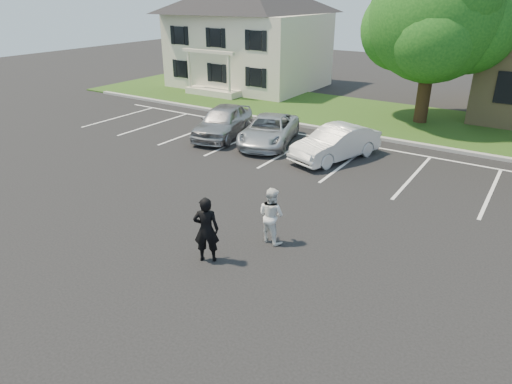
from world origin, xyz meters
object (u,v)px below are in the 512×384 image
man_black_suit (206,230)px  car_white_sedan (336,143)px  house (249,33)px  man_white_shirt (271,215)px  car_silver_minivan (269,130)px  tree (437,19)px  car_silver_west (223,121)px

man_black_suit → car_white_sedan: size_ratio=0.43×
house → man_white_shirt: bearing=-54.6°
man_white_shirt → car_silver_minivan: bearing=-47.6°
man_black_suit → car_white_sedan: 9.39m
house → man_black_suit: size_ratio=5.56×
man_black_suit → car_silver_minivan: 10.48m
tree → man_white_shirt: size_ratio=5.26×
man_black_suit → car_silver_minivan: (-4.01, 9.67, -0.28)m
tree → car_silver_west: (-7.62, -8.06, -4.57)m
car_silver_west → man_black_suit: bearing=-69.8°
man_black_suit → car_silver_minivan: bearing=-98.5°
house → man_white_shirt: 23.89m
car_silver_west → car_white_sedan: size_ratio=1.06×
tree → car_white_sedan: tree is taller
man_white_shirt → car_white_sedan: bearing=-69.3°
house → car_silver_west: (6.33, -11.73, -3.05)m
man_black_suit → man_white_shirt: 2.03m
car_white_sedan → tree: bearing=97.5°
car_silver_minivan → car_white_sedan: size_ratio=1.09×
man_white_shirt → car_white_sedan: 7.69m
tree → car_white_sedan: 9.45m
man_white_shirt → car_white_sedan: man_white_shirt is taller
house → car_silver_west: size_ratio=2.25×
car_silver_west → tree: bearing=32.1°
car_silver_minivan → car_white_sedan: 3.55m
car_white_sedan → car_silver_minivan: bearing=-166.1°
house → man_white_shirt: size_ratio=6.16×
tree → man_black_suit: tree is taller
man_white_shirt → car_silver_west: (-7.41, 7.58, -0.06)m
tree → man_white_shirt: 16.28m
car_white_sedan → man_white_shirt: bearing=-61.1°
car_silver_minivan → car_white_sedan: bearing=-21.7°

